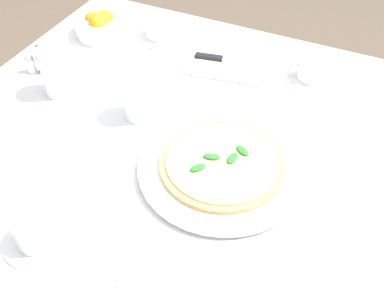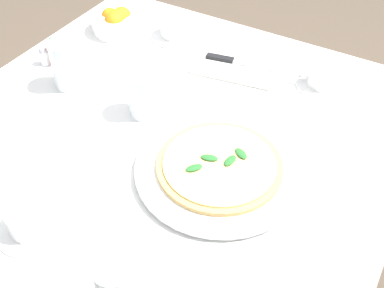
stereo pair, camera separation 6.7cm
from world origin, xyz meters
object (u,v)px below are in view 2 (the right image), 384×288
pizza (220,165)px  water_glass_far_right (144,95)px  coffee_cup_near_right (323,78)px  coffee_cup_center_back (173,28)px  water_glass_right_edge (67,67)px  napkin_folded (237,66)px  pepper_shaker (44,56)px  coffee_cup_left_edge (29,221)px  pizza_plate (219,169)px  salt_shaker (65,58)px  coffee_cup_near_left (3,147)px  hot_sauce_bottle (54,54)px  citrus_bowl (117,22)px  dinner_knife (238,62)px

pizza → water_glass_far_right: water_glass_far_right is taller
coffee_cup_near_right → coffee_cup_center_back: (-0.46, 0.02, 0.00)m
coffee_cup_near_right → water_glass_right_edge: (-0.56, -0.32, 0.03)m
napkin_folded → coffee_cup_near_right: bearing=1.0°
coffee_cup_center_back → pepper_shaker: size_ratio=2.31×
coffee_cup_left_edge → napkin_folded: coffee_cup_left_edge is taller
coffee_cup_center_back → pepper_shaker: (-0.23, -0.30, -0.00)m
pizza_plate → salt_shaker: bearing=165.2°
pizza → coffee_cup_near_left: (-0.43, -0.19, 0.00)m
coffee_cup_center_back → pepper_shaker: coffee_cup_center_back is taller
coffee_cup_near_right → water_glass_right_edge: size_ratio=1.05×
pizza → coffee_cup_left_edge: 0.39m
water_glass_far_right → hot_sauce_bottle: bearing=171.8°
coffee_cup_center_back → coffee_cup_near_right: bearing=-2.0°
coffee_cup_near_right → hot_sauce_bottle: size_ratio=1.57×
pizza_plate → coffee_cup_center_back: size_ratio=2.73×
coffee_cup_near_right → napkin_folded: coffee_cup_near_right is taller
coffee_cup_left_edge → water_glass_right_edge: size_ratio=1.07×
pizza → pepper_shaker: 0.61m
pizza_plate → citrus_bowl: 0.65m
pizza_plate → pizza: pizza is taller
coffee_cup_near_right → dinner_knife: (-0.22, -0.04, -0.00)m
pizza → hot_sauce_bottle: size_ratio=3.18×
coffee_cup_center_back → water_glass_right_edge: size_ratio=1.05×
dinner_knife → coffee_cup_left_edge: bearing=-109.5°
coffee_cup_left_edge → hot_sauce_bottle: bearing=127.2°
pizza → water_glass_right_edge: (-0.48, 0.08, 0.03)m
water_glass_right_edge → coffee_cup_near_left: bearing=-79.5°
coffee_cup_center_back → citrus_bowl: citrus_bowl is taller
pizza_plate → pizza: bearing=143.3°
napkin_folded → hot_sauce_bottle: size_ratio=2.87×
pepper_shaker → pizza_plate: bearing=-11.7°
pizza_plate → pepper_shaker: (-0.60, 0.12, 0.01)m
hot_sauce_bottle → pizza_plate: bearing=-13.2°
pizza_plate → water_glass_right_edge: (-0.48, 0.08, 0.04)m
pizza_plate → napkin_folded: (-0.14, 0.36, -0.00)m
coffee_cup_left_edge → citrus_bowl: 0.74m
coffee_cup_center_back → dinner_knife: size_ratio=0.67×
coffee_cup_left_edge → salt_shaker: bearing=124.2°
pepper_shaker → coffee_cup_near_right: bearing=22.2°
coffee_cup_center_back → water_glass_far_right: bearing=-69.3°
coffee_cup_left_edge → water_glass_far_right: size_ratio=1.19×
water_glass_far_right → citrus_bowl: 0.40m
pizza_plate → hot_sauce_bottle: 0.59m
hot_sauce_bottle → pepper_shaker: (-0.03, -0.01, -0.01)m
coffee_cup_left_edge → coffee_cup_center_back: (-0.14, 0.73, 0.00)m
dinner_knife → hot_sauce_bottle: size_ratio=2.35×
hot_sauce_bottle → water_glass_far_right: bearing=-8.2°
hot_sauce_bottle → pepper_shaker: 0.03m
coffee_cup_left_edge → coffee_cup_center_back: bearing=100.6°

